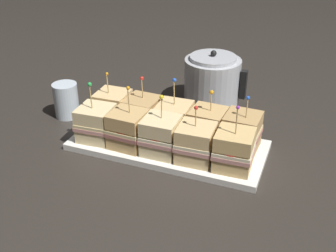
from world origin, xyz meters
name	(u,v)px	position (x,y,z in m)	size (l,w,h in m)	color
ground_plane	(168,148)	(0.00, 0.00, 0.00)	(6.00, 6.00, 0.00)	#2D2823
serving_platter	(168,145)	(0.00, 0.00, 0.01)	(0.55, 0.24, 0.02)	white
sandwich_front_far_left	(96,123)	(-0.20, -0.05, 0.07)	(0.10, 0.10, 0.18)	beige
sandwich_front_left	(128,129)	(-0.10, -0.05, 0.07)	(0.10, 0.10, 0.18)	tan
sandwich_front_center	(161,136)	(0.00, -0.05, 0.07)	(0.10, 0.10, 0.17)	beige
sandwich_front_right	(196,143)	(0.10, -0.05, 0.07)	(0.10, 0.10, 0.16)	#DBB77A
sandwich_front_far_right	(234,150)	(0.20, -0.05, 0.07)	(0.10, 0.10, 0.18)	tan
sandwich_back_far_left	(113,108)	(-0.20, 0.05, 0.07)	(0.10, 0.10, 0.17)	#DBB77A
sandwich_back_left	(143,114)	(-0.10, 0.05, 0.07)	(0.10, 0.10, 0.17)	tan
sandwich_back_center	(174,120)	(0.00, 0.05, 0.07)	(0.10, 0.10, 0.18)	#DBB77A
sandwich_back_right	(208,126)	(0.10, 0.05, 0.07)	(0.10, 0.10, 0.16)	tan
sandwich_back_far_right	(242,132)	(0.20, 0.05, 0.07)	(0.10, 0.10, 0.16)	tan
kettle_steel	(212,81)	(0.03, 0.33, 0.08)	(0.21, 0.19, 0.19)	#B7BABF
drinking_glass	(66,100)	(-0.38, 0.07, 0.06)	(0.08, 0.08, 0.11)	silver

